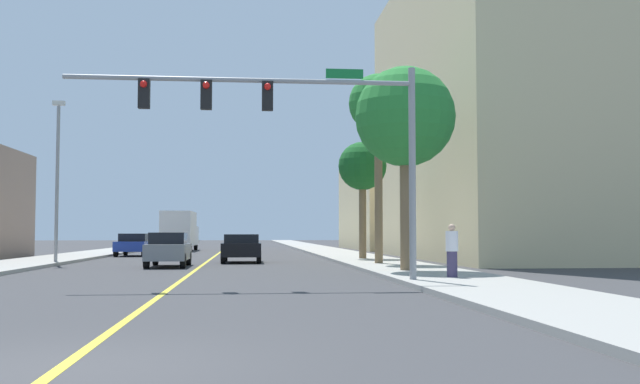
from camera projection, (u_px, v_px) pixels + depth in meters
name	position (u px, v px, depth m)	size (l,w,h in m)	color
ground	(217.00, 255.00, 49.72)	(192.00, 192.00, 0.00)	#38383A
sidewalk_left	(93.00, 254.00, 48.89)	(3.66, 168.00, 0.15)	#9E9B93
sidewalk_right	(336.00, 253.00, 50.55)	(3.66, 168.00, 0.15)	#9E9B93
lane_marking_center	(217.00, 255.00, 49.72)	(0.16, 144.00, 0.01)	yellow
building_right_near	(526.00, 112.00, 43.47)	(14.11, 24.38, 17.48)	beige
building_right_far	(431.00, 205.00, 67.48)	(14.87, 19.26, 8.09)	beige
traffic_signal_mast	(296.00, 119.00, 20.87)	(10.07, 0.36, 6.20)	gray
street_lamp	(57.00, 172.00, 34.42)	(0.56, 0.28, 7.65)	gray
palm_near	(405.00, 118.00, 26.46)	(3.67, 3.67, 7.44)	brown
palm_mid	(378.00, 107.00, 32.52)	(2.66, 2.66, 8.50)	brown
palm_far	(362.00, 168.00, 38.39)	(2.57, 2.57, 6.18)	brown
car_gray	(169.00, 249.00, 31.81)	(1.75, 4.30, 1.51)	slate
car_blue	(135.00, 244.00, 46.64)	(2.03, 4.28, 1.45)	#1E389E
car_black	(242.00, 248.00, 36.48)	(1.98, 3.93, 1.42)	black
delivery_truck	(180.00, 230.00, 59.91)	(2.50, 8.43, 3.23)	silver
pedestrian	(452.00, 251.00, 22.06)	(0.38, 0.38, 1.62)	#3F3859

